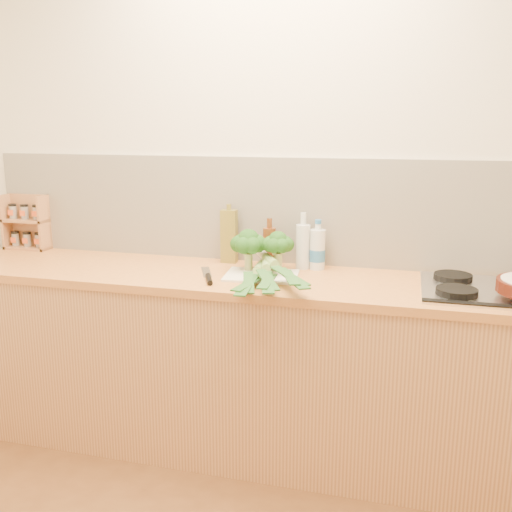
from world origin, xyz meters
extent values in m
plane|color=beige|center=(0.00, 1.50, 1.30)|extent=(3.50, 0.00, 3.50)
cube|color=silver|center=(0.00, 1.49, 1.17)|extent=(3.20, 0.02, 0.54)
cube|color=tan|center=(0.00, 1.20, 0.43)|extent=(3.20, 0.60, 0.86)
cube|color=#D5883E|center=(0.00, 1.20, 0.88)|extent=(3.20, 0.62, 0.04)
cube|color=silver|center=(1.02, 1.20, 0.91)|extent=(0.58, 0.50, 0.01)
cube|color=black|center=(1.02, 0.97, 0.91)|extent=(0.58, 0.04, 0.01)
cylinder|color=black|center=(0.87, 1.08, 0.93)|extent=(0.17, 0.17, 0.03)
cylinder|color=black|center=(0.87, 1.32, 0.93)|extent=(0.17, 0.17, 0.03)
cube|color=beige|center=(0.00, 1.19, 0.91)|extent=(0.36, 0.28, 0.01)
cylinder|color=#9CA862|center=(-0.08, 1.26, 0.95)|extent=(0.04, 0.04, 0.08)
sphere|color=#11380F|center=(-0.08, 1.26, 1.06)|extent=(0.11, 0.11, 0.11)
sphere|color=#11380F|center=(-0.03, 1.26, 1.04)|extent=(0.08, 0.08, 0.08)
sphere|color=#11380F|center=(-0.05, 1.30, 1.04)|extent=(0.08, 0.08, 0.08)
sphere|color=#11380F|center=(-0.09, 1.31, 1.04)|extent=(0.08, 0.08, 0.08)
sphere|color=#11380F|center=(-0.12, 1.28, 1.04)|extent=(0.08, 0.08, 0.08)
sphere|color=#11380F|center=(-0.12, 1.24, 1.04)|extent=(0.08, 0.08, 0.08)
sphere|color=#11380F|center=(-0.09, 1.21, 1.04)|extent=(0.08, 0.08, 0.08)
sphere|color=#11380F|center=(-0.05, 1.22, 1.04)|extent=(0.08, 0.08, 0.08)
cylinder|color=#9CA862|center=(0.06, 1.28, 0.95)|extent=(0.04, 0.04, 0.09)
sphere|color=#11380F|center=(0.06, 1.28, 1.06)|extent=(0.10, 0.10, 0.10)
sphere|color=#11380F|center=(0.11, 1.28, 1.04)|extent=(0.07, 0.07, 0.07)
sphere|color=#11380F|center=(0.09, 1.31, 1.04)|extent=(0.07, 0.07, 0.07)
sphere|color=#11380F|center=(0.05, 1.32, 1.04)|extent=(0.07, 0.07, 0.07)
sphere|color=#11380F|center=(0.02, 1.30, 1.04)|extent=(0.07, 0.07, 0.07)
sphere|color=#11380F|center=(0.02, 1.26, 1.04)|extent=(0.07, 0.07, 0.07)
sphere|color=#11380F|center=(0.05, 1.23, 1.04)|extent=(0.07, 0.07, 0.07)
sphere|color=#11380F|center=(0.09, 1.24, 1.04)|extent=(0.07, 0.07, 0.07)
cylinder|color=white|center=(-0.03, 1.36, 0.93)|extent=(0.05, 0.12, 0.04)
cylinder|color=#82A954|center=(-0.02, 1.24, 0.93)|extent=(0.05, 0.15, 0.04)
cube|color=#1C4819|center=(0.01, 0.95, 0.93)|extent=(0.07, 0.30, 0.02)
cube|color=#1C4819|center=(0.01, 0.93, 0.93)|extent=(0.08, 0.34, 0.01)
cube|color=#1C4819|center=(0.01, 0.96, 0.94)|extent=(0.12, 0.28, 0.02)
cylinder|color=white|center=(-0.01, 1.33, 0.95)|extent=(0.07, 0.11, 0.04)
cylinder|color=#82A954|center=(0.02, 1.22, 0.95)|extent=(0.08, 0.14, 0.04)
cube|color=#1C4819|center=(0.09, 0.95, 0.95)|extent=(0.07, 0.30, 0.02)
cube|color=#1C4819|center=(0.10, 0.93, 0.95)|extent=(0.14, 0.34, 0.01)
cube|color=#1C4819|center=(0.09, 0.95, 0.95)|extent=(0.17, 0.27, 0.02)
cylinder|color=white|center=(-0.03, 1.35, 0.97)|extent=(0.10, 0.13, 0.04)
cylinder|color=#82A954|center=(0.04, 1.23, 0.97)|extent=(0.11, 0.16, 0.04)
cube|color=#1C4819|center=(0.19, 0.97, 0.97)|extent=(0.14, 0.30, 0.02)
cube|color=#1C4819|center=(0.20, 0.95, 0.97)|extent=(0.21, 0.32, 0.01)
cube|color=#1C4819|center=(0.18, 0.98, 0.97)|extent=(0.22, 0.24, 0.02)
cube|color=silver|center=(-0.27, 1.19, 0.90)|extent=(0.12, 0.20, 0.00)
cylinder|color=black|center=(-0.20, 1.04, 0.91)|extent=(0.08, 0.13, 0.02)
cube|color=#B8774E|center=(-1.45, 1.47, 1.06)|extent=(0.26, 0.02, 0.31)
cube|color=#B8774E|center=(-1.45, 1.43, 0.91)|extent=(0.26, 0.10, 0.02)
cube|color=#B8774E|center=(-1.45, 1.43, 1.07)|extent=(0.26, 0.10, 0.02)
cube|color=#B8774E|center=(-1.57, 1.43, 1.06)|extent=(0.01, 0.10, 0.31)
cube|color=#B8774E|center=(-1.33, 1.43, 1.06)|extent=(0.01, 0.10, 0.31)
cylinder|color=gray|center=(-1.53, 1.43, 0.95)|extent=(0.04, 0.04, 0.07)
cylinder|color=gray|center=(-1.45, 1.43, 0.95)|extent=(0.04, 0.04, 0.07)
cylinder|color=gray|center=(-1.37, 1.43, 0.95)|extent=(0.04, 0.04, 0.07)
cylinder|color=gray|center=(-1.53, 1.43, 1.11)|extent=(0.04, 0.04, 0.07)
cylinder|color=gray|center=(-1.45, 1.43, 1.11)|extent=(0.04, 0.04, 0.07)
cylinder|color=gray|center=(-1.37, 1.43, 1.11)|extent=(0.04, 0.04, 0.07)
cube|color=olive|center=(-0.23, 1.42, 1.04)|extent=(0.08, 0.05, 0.28)
cylinder|color=olive|center=(-0.23, 1.42, 1.19)|extent=(0.02, 0.02, 0.03)
cylinder|color=silver|center=(0.16, 1.40, 1.01)|extent=(0.07, 0.07, 0.22)
cylinder|color=silver|center=(0.16, 1.40, 1.15)|extent=(0.03, 0.03, 0.06)
cylinder|color=#602F12|center=(-0.01, 1.39, 1.00)|extent=(0.06, 0.06, 0.20)
cylinder|color=#602F12|center=(-0.01, 1.39, 1.12)|extent=(0.03, 0.03, 0.05)
cylinder|color=silver|center=(0.23, 1.40, 1.00)|extent=(0.08, 0.08, 0.20)
cylinder|color=silver|center=(0.23, 1.40, 1.11)|extent=(0.03, 0.03, 0.03)
cylinder|color=#2E6EAD|center=(0.23, 1.40, 0.97)|extent=(0.08, 0.08, 0.06)
camera|label=1|loc=(0.65, -1.33, 1.61)|focal=40.00mm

